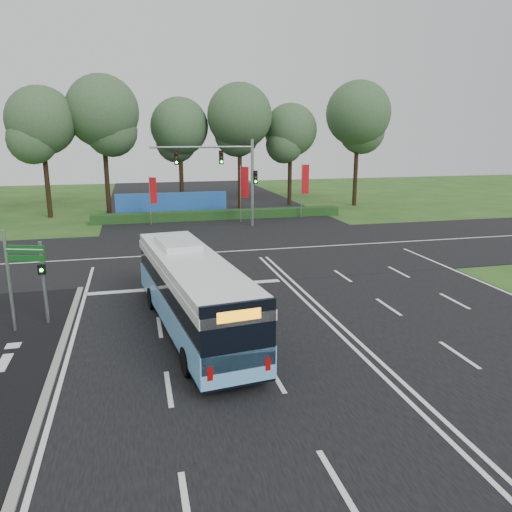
% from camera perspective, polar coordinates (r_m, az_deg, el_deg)
% --- Properties ---
extents(ground, '(120.00, 120.00, 0.00)m').
position_cam_1_polar(ground, '(21.45, 7.05, -6.61)').
color(ground, '#234D19').
rests_on(ground, ground).
extents(road_main, '(20.00, 120.00, 0.04)m').
position_cam_1_polar(road_main, '(21.44, 7.05, -6.56)').
color(road_main, black).
rests_on(road_main, ground).
extents(road_cross, '(120.00, 14.00, 0.05)m').
position_cam_1_polar(road_cross, '(32.46, -0.40, 0.64)').
color(road_cross, black).
rests_on(road_cross, ground).
extents(kerb_strip, '(0.25, 18.00, 0.12)m').
position_cam_1_polar(kerb_strip, '(17.64, -22.10, -12.07)').
color(kerb_strip, gray).
rests_on(kerb_strip, ground).
extents(city_bus, '(3.66, 11.20, 3.16)m').
position_cam_1_polar(city_bus, '(19.14, -7.30, -4.13)').
color(city_bus, '#67B3EE').
rests_on(city_bus, ground).
extents(pedestrian_signal, '(0.28, 0.42, 3.38)m').
position_cam_1_polar(pedestrian_signal, '(21.32, -23.11, -2.55)').
color(pedestrian_signal, gray).
rests_on(pedestrian_signal, ground).
extents(street_sign, '(1.50, 0.55, 4.00)m').
position_cam_1_polar(street_sign, '(20.67, -25.69, -1.38)').
color(street_sign, gray).
rests_on(street_sign, ground).
extents(banner_flag_left, '(0.59, 0.13, 4.03)m').
position_cam_1_polar(banner_flag_left, '(42.15, -11.75, 7.05)').
color(banner_flag_left, gray).
rests_on(banner_flag_left, ground).
extents(banner_flag_mid, '(0.69, 0.26, 4.82)m').
position_cam_1_polar(banner_flag_mid, '(42.40, -1.43, 8.03)').
color(banner_flag_mid, gray).
rests_on(banner_flag_mid, ground).
extents(banner_flag_right, '(0.72, 0.08, 4.85)m').
position_cam_1_polar(banner_flag_right, '(45.01, 5.54, 8.33)').
color(banner_flag_right, gray).
rests_on(banner_flag_right, ground).
extents(traffic_light_gantry, '(8.41, 0.28, 7.00)m').
position_cam_1_polar(traffic_light_gantry, '(40.05, -2.96, 9.87)').
color(traffic_light_gantry, gray).
rests_on(traffic_light_gantry, ground).
extents(hedge, '(22.00, 1.20, 0.80)m').
position_cam_1_polar(hedge, '(44.42, -4.13, 4.71)').
color(hedge, '#133513').
rests_on(hedge, ground).
extents(blue_hoarding, '(10.00, 0.30, 2.20)m').
position_cam_1_polar(blue_hoarding, '(46.30, -9.58, 5.81)').
color(blue_hoarding, '#2059AF').
rests_on(blue_hoarding, ground).
extents(eucalyptus_row, '(42.60, 8.56, 12.65)m').
position_cam_1_polar(eucalyptus_row, '(49.49, -7.69, 15.16)').
color(eucalyptus_row, black).
rests_on(eucalyptus_row, ground).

